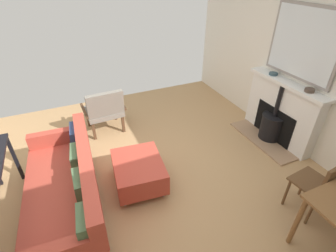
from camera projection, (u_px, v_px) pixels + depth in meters
The scene contains 10 objects.
ground_plane at pixel (148, 178), 3.53m from camera, with size 5.01×5.40×0.01m, color tan.
wall_left at pixel (307, 55), 3.59m from camera, with size 0.12×5.40×2.87m, color silver.
fireplace at pixel (278, 115), 4.10m from camera, with size 0.56×1.41×1.03m.
mirror_over_mantel at pixel (304, 43), 3.51m from camera, with size 0.04×1.16×1.01m.
mantel_bowl_near at pixel (274, 74), 4.01m from camera, with size 0.14×0.14×0.04m.
mantel_bowl_far at pixel (310, 90), 3.48m from camera, with size 0.14×0.14×0.05m.
sofa at pixel (68, 190), 2.87m from camera, with size 0.88×1.92×0.82m.
ottoman at pixel (139, 171), 3.30m from camera, with size 0.71×0.83×0.39m.
armchair_accent at pixel (104, 109), 4.25m from camera, with size 0.71×0.62×0.83m.
dining_chair_near_fireplace at pixel (321, 184), 2.77m from camera, with size 0.44×0.44×0.83m.
Camera 1 is at (0.78, 2.45, 2.54)m, focal length 26.69 mm.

